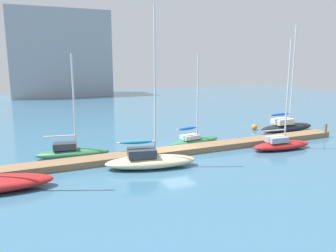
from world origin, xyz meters
TOP-DOWN VIEW (x-y plane):
  - ground_plane at (0.00, 0.00)m, footprint 120.00×120.00m
  - dock_pier at (0.00, 0.00)m, footprint 33.27×1.74m
  - dock_piling_far_end at (16.24, -0.72)m, footprint 0.28×0.28m
  - sailboat_1 at (-8.27, 2.34)m, footprint 5.94×2.67m
  - sailboat_2 at (-3.53, -2.51)m, footprint 6.92×3.50m
  - sailboat_3 at (2.79, 2.32)m, footprint 5.68×2.37m
  - sailboat_4 at (8.76, -2.55)m, footprint 5.82×2.12m
  - sailboat_5 at (14.52, 2.90)m, footprint 7.06×2.19m
  - mooring_buoy_orange at (12.08, 5.20)m, footprint 0.62×0.62m
  - mooring_buoy_red at (16.97, 5.01)m, footprint 0.55×0.55m
  - harbor_building_distant at (-2.36, 52.51)m, footprint 20.29×10.28m

SIDE VIEW (x-z plane):
  - ground_plane at x=0.00m, z-range 0.00..0.00m
  - dock_pier at x=0.00m, z-range 0.00..0.50m
  - mooring_buoy_red at x=16.97m, z-range 0.00..0.55m
  - mooring_buoy_orange at x=12.08m, z-range 0.00..0.62m
  - sailboat_3 at x=2.79m, z-range -3.66..4.63m
  - sailboat_4 at x=8.76m, z-range -4.22..5.28m
  - sailboat_1 at x=-8.27m, z-range -3.56..4.64m
  - sailboat_2 at x=-3.53m, z-range -5.02..6.30m
  - sailboat_5 at x=14.52m, z-range -4.98..6.29m
  - dock_piling_far_end at x=16.24m, z-range 0.00..1.38m
  - harbor_building_distant at x=-2.36m, z-range 0.00..17.78m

